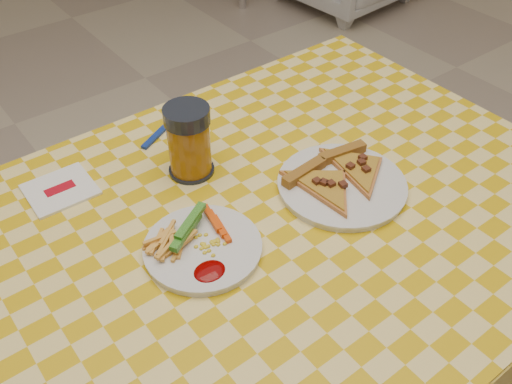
{
  "coord_description": "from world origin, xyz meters",
  "views": [
    {
      "loc": [
        -0.43,
        -0.57,
        1.47
      ],
      "look_at": [
        0.04,
        0.05,
        0.78
      ],
      "focal_mm": 40.0,
      "sensor_mm": 36.0,
      "label": 1
    }
  ],
  "objects_px": {
    "drink_glass": "(189,142)",
    "plate_right": "(342,186)",
    "plate_left": "(203,249)",
    "table": "(253,253)"
  },
  "relations": [
    {
      "from": "table",
      "to": "plate_right",
      "type": "relative_size",
      "value": 5.34
    },
    {
      "from": "table",
      "to": "plate_left",
      "type": "height_order",
      "value": "plate_left"
    },
    {
      "from": "drink_glass",
      "to": "table",
      "type": "bearing_deg",
      "value": -88.73
    },
    {
      "from": "drink_glass",
      "to": "plate_left",
      "type": "bearing_deg",
      "value": -117.67
    },
    {
      "from": "plate_left",
      "to": "drink_glass",
      "type": "relative_size",
      "value": 1.36
    },
    {
      "from": "plate_right",
      "to": "plate_left",
      "type": "bearing_deg",
      "value": 175.3
    },
    {
      "from": "plate_left",
      "to": "drink_glass",
      "type": "xyz_separation_m",
      "value": [
        0.1,
        0.19,
        0.06
      ]
    },
    {
      "from": "table",
      "to": "plate_right",
      "type": "distance_m",
      "value": 0.21
    },
    {
      "from": "drink_glass",
      "to": "plate_right",
      "type": "bearing_deg",
      "value": -47.85
    },
    {
      "from": "plate_left",
      "to": "plate_right",
      "type": "bearing_deg",
      "value": -4.7
    }
  ]
}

